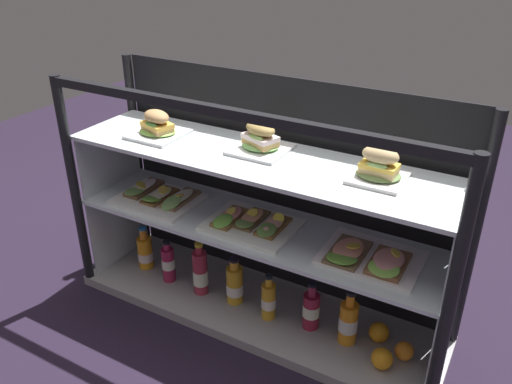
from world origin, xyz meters
The scene contains 23 objects.
ground_plane centered at (0.00, 0.00, -0.01)m, with size 6.00×6.00×0.02m, color black.
case_base_deck centered at (0.00, 0.00, 0.02)m, with size 1.55×0.43×0.04m, color #A09D9F.
case_frame centered at (0.00, 0.11, 0.53)m, with size 1.55×0.43×0.96m.
riser_lower_tier centered at (0.00, 0.00, 0.23)m, with size 1.47×0.35×0.37m.
shelf_lower_glass centered at (0.00, 0.00, 0.42)m, with size 1.49×0.37×0.02m, color silver.
riser_upper_tier centered at (0.00, 0.00, 0.56)m, with size 1.47×0.35×0.27m.
shelf_upper_glass centered at (0.00, 0.00, 0.71)m, with size 1.49×0.37×0.02m, color silver.
plated_roll_sandwich_near_left_corner centered at (-0.44, -0.01, 0.75)m, with size 0.20×0.20×0.10m.
plated_roll_sandwich_left_of_center centered at (-0.01, 0.05, 0.76)m, with size 0.20×0.20×0.11m.
plated_roll_sandwich_near_right_corner centered at (0.44, 0.03, 0.76)m, with size 0.17×0.17×0.12m.
open_sandwich_tray_near_right_corner centered at (-0.46, -0.02, 0.45)m, with size 0.34×0.26×0.06m.
open_sandwich_tray_far_left centered at (-0.01, -0.02, 0.45)m, with size 0.34×0.26×0.06m.
open_sandwich_tray_left_of_center centered at (0.46, -0.02, 0.45)m, with size 0.34×0.27×0.06m.
juice_bottle_front_second centered at (-0.58, -0.01, 0.12)m, with size 0.07×0.07×0.21m.
juice_bottle_back_right centered at (-0.42, -0.04, 0.13)m, with size 0.06×0.06×0.20m.
juice_bottle_front_middle centered at (-0.25, -0.04, 0.14)m, with size 0.06×0.06×0.25m.
juice_bottle_back_center centered at (-0.09, -0.02, 0.13)m, with size 0.07×0.07×0.21m.
juice_bottle_front_fourth centered at (0.08, -0.04, 0.13)m, with size 0.06×0.06×0.20m.
juice_bottle_near_post centered at (0.25, -0.01, 0.13)m, with size 0.07×0.07×0.21m.
juice_bottle_front_left_end centered at (0.41, -0.02, 0.13)m, with size 0.07×0.07×0.23m.
orange_fruit_beside_bottles centered at (0.51, 0.05, 0.08)m, with size 0.08×0.08×0.08m, color orange.
orange_fruit_near_left_post centered at (0.56, -0.08, 0.08)m, with size 0.08×0.08×0.08m, color orange.
orange_fruit_rolled_forward centered at (0.62, 0.00, 0.08)m, with size 0.07×0.07×0.07m, color orange.
Camera 1 is at (0.86, -1.52, 1.47)m, focal length 36.90 mm.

